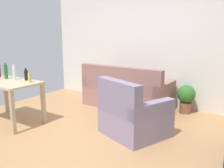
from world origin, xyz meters
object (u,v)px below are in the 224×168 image
at_px(armchair, 132,116).
at_px(bottle_green, 6,72).
at_px(desk, 8,87).
at_px(bottle_dark, 26,75).
at_px(bottle_squat, 30,78).
at_px(bottle_clear, 14,73).
at_px(couch, 126,93).
at_px(potted_plant, 186,97).

bearing_deg(armchair, bottle_green, 33.81).
height_order(armchair, bottle_green, bottle_green).
height_order(desk, bottle_green, bottle_green).
relative_size(armchair, bottle_dark, 5.14).
bearing_deg(bottle_dark, bottle_squat, -24.96).
distance_m(desk, armchair, 2.29).
bearing_deg(bottle_clear, couch, 52.90).
relative_size(armchair, bottle_clear, 4.01).
bearing_deg(bottle_squat, potted_plant, 45.30).
height_order(couch, desk, couch).
bearing_deg(bottle_squat, bottle_dark, 155.04).
distance_m(couch, bottle_dark, 2.10).
xyz_separation_m(bottle_clear, bottle_squat, (0.45, -0.03, -0.04)).
xyz_separation_m(bottle_dark, bottle_squat, (0.21, -0.10, -0.01)).
relative_size(desk, armchair, 1.07).
bearing_deg(bottle_clear, bottle_dark, 16.72).
bearing_deg(bottle_green, potted_plant, 37.39).
distance_m(couch, bottle_green, 2.44).
relative_size(armchair, bottle_squat, 5.63).
bearing_deg(desk, bottle_green, 148.31).
height_order(couch, bottle_green, bottle_green).
bearing_deg(potted_plant, bottle_green, -142.61).
height_order(bottle_green, bottle_clear, bottle_green).
bearing_deg(bottle_squat, bottle_clear, 176.46).
xyz_separation_m(potted_plant, bottle_clear, (-2.54, -2.08, 0.56)).
xyz_separation_m(desk, bottle_clear, (-0.00, 0.16, 0.24)).
relative_size(desk, bottle_squat, 6.01).
bearing_deg(couch, bottle_clear, 52.90).
xyz_separation_m(bottle_green, bottle_clear, (0.21, 0.02, -0.01)).
xyz_separation_m(potted_plant, bottle_green, (-2.75, -2.10, 0.56)).
xyz_separation_m(couch, bottle_clear, (-1.34, -1.77, 0.58)).
bearing_deg(bottle_squat, armchair, 17.93).
bearing_deg(bottle_dark, couch, 57.06).
distance_m(bottle_dark, bottle_squat, 0.24).
bearing_deg(bottle_squat, desk, -163.36).
xyz_separation_m(couch, bottle_squat, (-0.89, -1.80, 0.54)).
bearing_deg(couch, bottle_green, 49.11).
relative_size(couch, bottle_clear, 6.53).
bearing_deg(potted_plant, couch, -165.41).
height_order(potted_plant, bottle_dark, bottle_dark).
xyz_separation_m(armchair, bottle_clear, (-2.16, -0.53, 0.57)).
distance_m(couch, armchair, 1.49).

